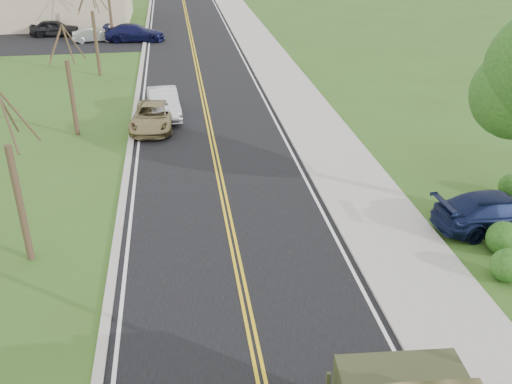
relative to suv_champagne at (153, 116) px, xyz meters
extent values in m
cube|color=black|center=(3.00, 17.53, -0.66)|extent=(8.00, 120.00, 0.01)
cube|color=#9E998E|center=(7.15, 17.53, -0.60)|extent=(0.30, 120.00, 0.12)
cube|color=#9E998E|center=(8.90, 17.53, -0.61)|extent=(3.20, 120.00, 0.10)
cube|color=#9E998E|center=(-1.15, 17.53, -0.61)|extent=(0.30, 120.00, 0.10)
cylinder|color=#38281C|center=(-4.00, -12.47, 1.44)|extent=(0.24, 0.24, 4.20)
cylinder|color=#38281C|center=(-3.52, -12.35, 4.47)|extent=(1.01, 0.33, 1.90)
cylinder|color=#38281C|center=(-3.97, -11.86, 4.39)|extent=(0.13, 1.29, 1.74)
cylinder|color=#38281C|center=(-3.73, -12.89, 4.47)|extent=(0.58, 0.90, 1.90)
cylinder|color=#38281C|center=(-4.00, -0.47, 1.32)|extent=(0.24, 0.24, 3.96)
cylinder|color=#38281C|center=(-3.55, -0.35, 4.17)|extent=(0.96, 0.32, 1.79)
cylinder|color=#38281C|center=(-3.97, 0.11, 4.10)|extent=(0.12, 1.22, 1.65)
cylinder|color=#38281C|center=(-4.43, -0.31, 4.17)|extent=(0.93, 0.41, 1.79)
cylinder|color=#38281C|center=(-4.37, -0.93, 4.10)|extent=(0.75, 0.99, 1.67)
cylinder|color=#38281C|center=(-3.75, -0.86, 4.17)|extent=(0.55, 0.85, 1.80)
cylinder|color=#38281C|center=(-4.00, 11.53, 1.56)|extent=(0.24, 0.24, 4.44)
cylinder|color=#38281C|center=(-4.00, 23.53, 1.38)|extent=(0.24, 0.24, 4.08)
cube|color=tan|center=(-13.00, 33.53, 1.44)|extent=(20.00, 12.00, 4.20)
cube|color=black|center=(-7.00, 23.53, -0.65)|extent=(18.00, 10.00, 0.02)
cube|color=black|center=(5.40, -21.53, 1.54)|extent=(2.30, 0.23, 0.73)
imported|color=#908051|center=(0.00, 0.00, 0.00)|extent=(2.67, 4.96, 1.32)
imported|color=silver|center=(0.57, 1.94, 0.10)|extent=(2.04, 4.75, 1.52)
imported|color=#0E1634|center=(12.90, -12.85, 0.05)|extent=(4.99, 2.24, 1.42)
imported|color=black|center=(-9.45, 26.09, 0.09)|extent=(4.42, 1.84, 1.50)
imported|color=#B1B2B6|center=(-5.58, 23.09, -0.04)|extent=(3.92, 1.92, 1.24)
imported|color=#0E1036|center=(-2.00, 22.76, 0.10)|extent=(5.37, 2.50, 1.52)
camera|label=1|loc=(1.31, -29.93, 10.22)|focal=40.00mm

